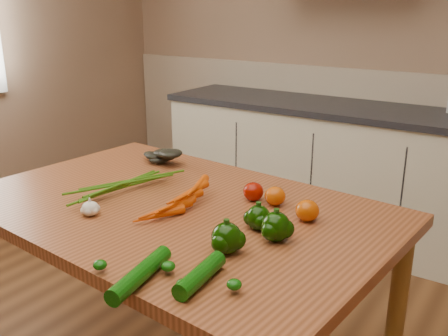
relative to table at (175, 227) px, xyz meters
name	(u,v)px	position (x,y,z in m)	size (l,w,h in m)	color
room	(112,97)	(-0.03, -0.24, 0.52)	(4.04, 5.04, 2.64)	brown
counter_run	(372,176)	(0.18, 1.77, -0.27)	(2.84, 0.64, 1.14)	beige
table	(175,227)	(0.00, 0.00, 0.00)	(1.61, 1.11, 0.82)	#98502C
carrot_bunch	(161,194)	(-0.04, -0.03, 0.13)	(0.29, 0.22, 0.08)	#DE4D05
leafy_greens	(160,152)	(-0.37, 0.35, 0.15)	(0.22, 0.20, 0.11)	black
garlic_bulb	(90,209)	(-0.18, -0.24, 0.12)	(0.06, 0.06, 0.05)	white
pepper_a	(258,217)	(0.36, -0.01, 0.13)	(0.08, 0.08, 0.08)	black
pepper_b	(276,227)	(0.44, -0.05, 0.14)	(0.09, 0.09, 0.09)	black
pepper_c	(226,238)	(0.36, -0.20, 0.14)	(0.09, 0.09, 0.09)	black
tomato_a	(253,191)	(0.22, 0.19, 0.13)	(0.08, 0.08, 0.07)	#8B0F02
tomato_b	(275,196)	(0.31, 0.20, 0.13)	(0.08, 0.08, 0.07)	#C04804
tomato_c	(307,211)	(0.46, 0.13, 0.13)	(0.08, 0.08, 0.07)	#C04804
zucchini_a	(200,275)	(0.40, -0.38, 0.12)	(0.05, 0.05, 0.20)	#0A4707
zucchini_b	(140,274)	(0.27, -0.47, 0.12)	(0.05, 0.05, 0.25)	#0A4707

